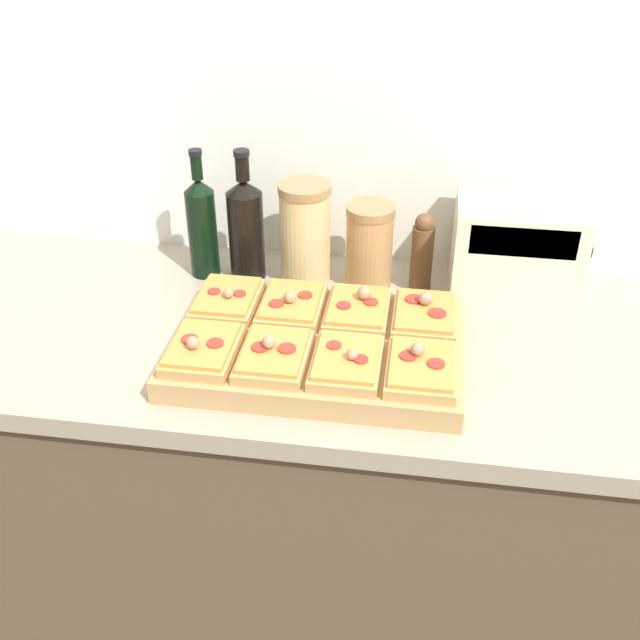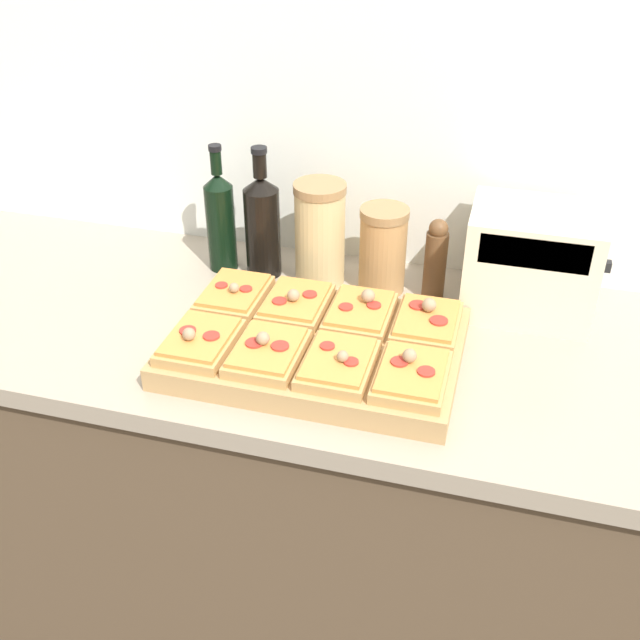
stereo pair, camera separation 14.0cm
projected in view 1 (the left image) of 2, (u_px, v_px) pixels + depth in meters
wall_back at (385, 103)px, 1.58m from camera, size 6.00×0.06×2.50m
kitchen_counter at (356, 496)px, 1.72m from camera, size 2.63×0.67×0.90m
cutting_board at (318, 348)px, 1.40m from camera, size 0.53×0.36×0.04m
pizza_slice_back_left at (227, 300)px, 1.47m from camera, size 0.12×0.16×0.05m
pizza_slice_back_midleft at (292, 305)px, 1.46m from camera, size 0.12×0.16×0.05m
pizza_slice_back_midright at (358, 309)px, 1.44m from camera, size 0.12×0.16×0.05m
pizza_slice_back_right at (425, 315)px, 1.42m from camera, size 0.12×0.16×0.06m
pizza_slice_front_left at (203, 349)px, 1.33m from camera, size 0.12×0.16×0.05m
pizza_slice_front_midleft at (274, 355)px, 1.31m from camera, size 0.12×0.16×0.05m
pizza_slice_front_midright at (347, 362)px, 1.30m from camera, size 0.12×0.16×0.05m
pizza_slice_front_right at (421, 368)px, 1.28m from camera, size 0.12×0.16×0.05m
olive_oil_bottle at (202, 225)px, 1.62m from camera, size 0.06×0.06×0.29m
wine_bottle at (246, 227)px, 1.61m from camera, size 0.08×0.08×0.29m
grain_jar_tall at (305, 234)px, 1.59m from camera, size 0.11×0.11×0.23m
grain_jar_short at (369, 247)px, 1.59m from camera, size 0.10×0.10×0.19m
pepper_mill at (422, 253)px, 1.58m from camera, size 0.05×0.05×0.18m
toaster_oven at (515, 250)px, 1.54m from camera, size 0.28×0.20×0.22m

